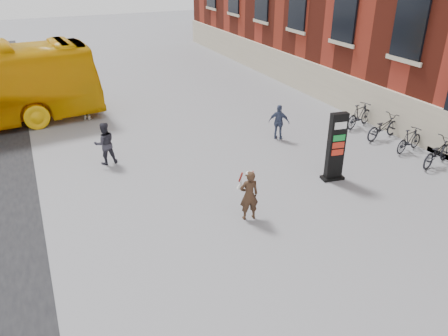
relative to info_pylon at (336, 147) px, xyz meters
name	(u,v)px	position (x,y,z in m)	size (l,w,h in m)	color
ground	(238,231)	(-4.41, -1.49, -1.20)	(100.00, 100.00, 0.00)	#9E9EA3
info_pylon	(336,147)	(0.00, 0.00, 0.00)	(0.82, 0.50, 2.41)	black
woman	(249,195)	(-3.82, -1.01, -0.40)	(0.65, 0.60, 1.56)	black
pedestrian_a	(105,143)	(-6.90, 4.54, -0.40)	(0.78, 0.61, 1.61)	#2D2C36
pedestrian_b	(86,101)	(-6.76, 9.78, -0.29)	(1.18, 0.68, 1.82)	gray
pedestrian_c	(279,122)	(0.17, 3.94, -0.46)	(0.87, 0.36, 1.49)	#3F4A68
bike_4	(437,152)	(4.19, -0.65, -0.70)	(0.67, 1.92, 1.01)	black
bike_5	(409,140)	(4.19, 0.69, -0.73)	(0.45, 1.59, 0.96)	black
bike_6	(383,127)	(4.19, 2.16, -0.70)	(0.67, 1.93, 1.01)	black
bike_7	(359,115)	(4.19, 3.65, -0.66)	(0.51, 1.82, 1.09)	black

